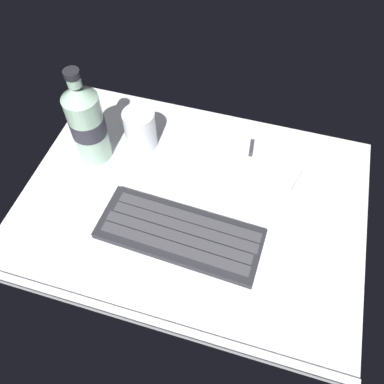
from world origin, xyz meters
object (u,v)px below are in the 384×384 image
Objects in this scene: juice_cup at (140,130)px; charger_block at (280,174)px; water_bottle at (87,123)px; handheld_device at (222,143)px; keyboard at (182,234)px.

juice_cup is 1.21× the size of charger_block.
handheld_device is at bearing 21.20° from water_bottle.
keyboard is 4.22× the size of charger_block.
water_bottle is (-22.63, 13.38, 8.20)cm from keyboard.
juice_cup is at bearing 33.34° from water_bottle.
keyboard is 1.42× the size of water_bottle.
charger_block is at bearing 6.86° from water_bottle.
juice_cup is at bearing 178.27° from charger_block.
charger_block is at bearing 51.21° from keyboard.
handheld_device is 16.85cm from juice_cup.
handheld_device is at bearing 86.23° from keyboard.
handheld_device is (1.50, 22.74, -0.08)cm from keyboard.
juice_cup is (-16.04, -4.04, 3.18)cm from handheld_device.
juice_cup is at bearing -165.88° from handheld_device.
charger_block is (14.33, 17.83, 0.39)cm from keyboard.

